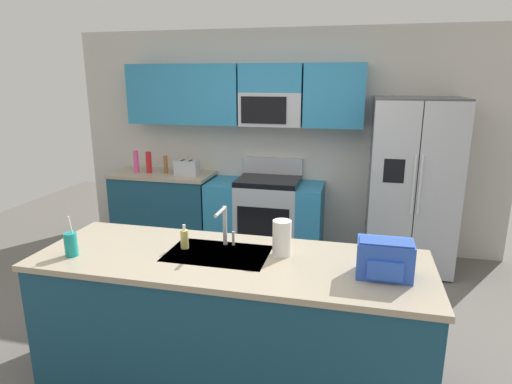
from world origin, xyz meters
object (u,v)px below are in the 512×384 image
drink_cup_teal (71,244)px  backpack (385,258)px  bottle_pink (136,162)px  soap_dispenser (185,239)px  paper_towel_roll (282,238)px  toaster (187,168)px  pepper_mill (166,164)px  sink_faucet (224,223)px  bottle_red (149,162)px  range_oven (265,215)px  refrigerator (412,185)px

drink_cup_teal → backpack: bearing=4.5°
bottle_pink → soap_dispenser: (1.56, -2.20, -0.07)m
paper_towel_roll → backpack: paper_towel_roll is taller
bottle_pink → soap_dispenser: bearing=-54.8°
backpack → toaster: bearing=133.2°
pepper_mill → backpack: backpack is taller
pepper_mill → sink_faucet: size_ratio=0.76×
toaster → bottle_red: bottle_red is taller
range_oven → drink_cup_teal: size_ratio=4.89×
bottle_red → sink_faucet: 2.67m
sink_faucet → drink_cup_teal: size_ratio=1.01×
refrigerator → paper_towel_roll: (-1.03, -2.14, 0.09)m
range_oven → refrigerator: 1.70m
range_oven → toaster: (-0.96, -0.05, 0.55)m
range_oven → bottle_red: 1.58m
backpack → range_oven: bearing=117.4°
soap_dispenser → sink_faucet: bearing=22.4°
backpack → sink_faucet: bearing=166.9°
bottle_red → sink_faucet: bearing=-52.0°
soap_dispenser → toaster: bearing=111.9°
refrigerator → backpack: refrigerator is taller
refrigerator → bottle_red: bearing=179.4°
sink_faucet → range_oven: bearing=94.7°
bottle_red → range_oven: bearing=1.6°
soap_dispenser → refrigerator: bearing=51.9°
pepper_mill → sink_faucet: 2.58m
sink_faucet → backpack: sink_faucet is taller
drink_cup_teal → paper_towel_roll: 1.39m
refrigerator → toaster: size_ratio=6.61×
bottle_pink → paper_towel_roll: bottle_pink is taller
soap_dispenser → paper_towel_roll: bearing=3.1°
toaster → pepper_mill: size_ratio=1.31×
refrigerator → soap_dispenser: 2.77m
range_oven → backpack: (1.24, -2.39, 0.57)m
bottle_pink → drink_cup_teal: (0.88, -2.50, -0.05)m
range_oven → soap_dispenser: 2.31m
sink_faucet → drink_cup_teal: bearing=-156.6°
drink_cup_teal → soap_dispenser: size_ratio=1.64×
pepper_mill → paper_towel_roll: size_ratio=0.89×
range_oven → soap_dispenser: bearing=-92.1°
refrigerator → paper_towel_roll: bearing=-115.8°
paper_towel_roll → refrigerator: bearing=64.2°
refrigerator → bottle_pink: bearing=179.5°
bottle_red → backpack: 3.58m
sink_faucet → backpack: 1.09m
bottle_red → sink_faucet: (1.64, -2.10, 0.04)m
range_oven → bottle_pink: bottle_pink is taller
range_oven → paper_towel_roll: bearing=-75.0°
pepper_mill → refrigerator: bearing=-1.4°
paper_towel_roll → bottle_pink: bearing=135.8°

